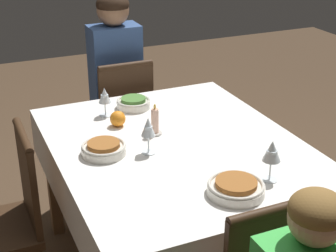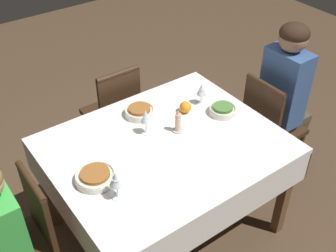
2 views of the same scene
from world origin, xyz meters
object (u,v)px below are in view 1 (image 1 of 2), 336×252
Objects in this scene: chair_west at (122,119)px; orange_fruit at (118,119)px; chair_south at (9,218)px; bowl_east at (236,187)px; candle_centerpiece at (155,123)px; person_adult_denim at (114,80)px; bowl_west at (134,103)px; dining_table at (177,160)px; wine_glass_west at (105,96)px; wine_glass_east at (272,152)px; wine_glass_south at (148,128)px; bowl_south at (104,148)px.

orange_fruit is at bearing 70.02° from chair_west.
orange_fruit is at bearing 110.24° from chair_south.
candle_centerpiece reaches higher than bowl_east.
person_adult_denim is 1.50m from bowl_east.
bowl_east is at bearing 3.58° from bowl_west.
dining_table is 1.50× the size of chair_west.
orange_fruit is (0.73, -0.22, 0.07)m from person_adult_denim.
wine_glass_west reaches higher than dining_table.
chair_south is 0.68m from orange_fruit.
bowl_west is 0.95m from wine_glass_east.
wine_glass_west is at bearing -174.05° from wine_glass_south.
candle_centerpiece is at bearing 94.40° from chair_south.
chair_south is 0.71× the size of person_adult_denim.
dining_table is 0.49m from bowl_west.
orange_fruit is at bearing -164.69° from bowl_east.
person_adult_denim is at bearing 174.42° from candle_centerpiece.
bowl_east is 0.20m from wine_glass_east.
wine_glass_south is at bearing -158.00° from bowl_east.
wine_glass_west is 0.78× the size of bowl_south.
wine_glass_east is at bearing 101.02° from bowl_east.
candle_centerpiece reaches higher than chair_south.
chair_west is 5.02× the size of bowl_west.
wine_glass_west reaches higher than bowl_south.
dining_table is 8.82× the size of wine_glass_west.
bowl_east is 1.43× the size of candle_centerpiece.
wine_glass_south reaches higher than chair_west.
bowl_south reaches higher than dining_table.
bowl_east is at bearing 15.31° from orange_fruit.
wine_glass_east reaches higher than bowl_south.
bowl_south is 1.27× the size of candle_centerpiece.
wine_glass_west is at bearing -75.78° from bowl_west.
wine_glass_east is at bearing 24.57° from wine_glass_west.
bowl_west is at bearing 118.85° from chair_south.
wine_glass_east is (0.52, 0.96, 0.37)m from chair_south.
candle_centerpiece is (0.76, -0.09, 0.30)m from chair_west.
bowl_south is (0.85, -0.37, 0.27)m from chair_west.
wine_glass_east is at bearing 40.82° from wine_glass_south.
bowl_south is at bearing -96.37° from dining_table.
person_adult_denim reaches higher than orange_fruit.
bowl_south is at bearing -18.28° from wine_glass_west.
candle_centerpiece is 2.01× the size of orange_fruit.
chair_south is at bearing -125.02° from bowl_east.
dining_table is 0.49m from bowl_east.
bowl_south is (0.99, -0.37, 0.06)m from person_adult_denim.
bowl_west is (0.41, -0.07, 0.27)m from chair_west.
dining_table is 0.37m from orange_fruit.
dining_table is at bearing 3.90° from bowl_west.
candle_centerpiece is (0.35, -0.02, 0.03)m from bowl_west.
wine_glass_east is 0.63m from candle_centerpiece.
chair_west reaches higher than dining_table.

